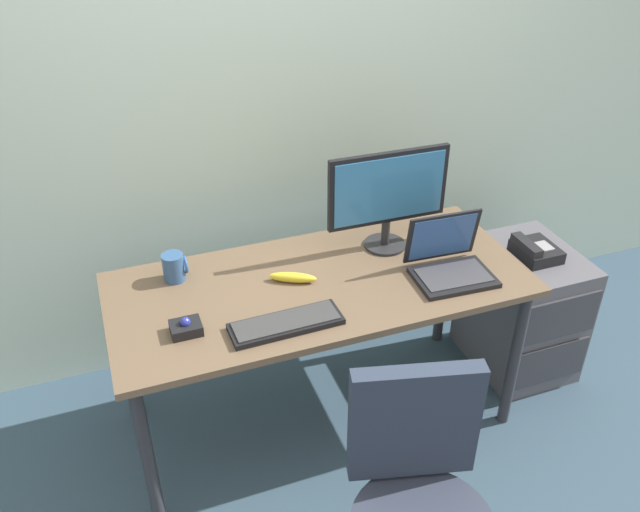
% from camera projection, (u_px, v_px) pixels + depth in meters
% --- Properties ---
extents(ground_plane, '(8.00, 8.00, 0.00)m').
position_uv_depth(ground_plane, '(320.00, 416.00, 3.04)').
color(ground_plane, '#344A5A').
extents(back_wall, '(6.00, 0.10, 2.80)m').
position_uv_depth(back_wall, '(262.00, 67.00, 2.85)').
color(back_wall, '#B8CDBA').
rests_on(back_wall, ground).
extents(desk, '(1.66, 0.73, 0.75)m').
position_uv_depth(desk, '(320.00, 297.00, 2.68)').
color(desk, brown).
rests_on(desk, ground).
extents(file_cabinet, '(0.42, 0.53, 0.62)m').
position_uv_depth(file_cabinet, '(522.00, 309.00, 3.20)').
color(file_cabinet, '#55545B').
rests_on(file_cabinet, ground).
extents(desk_phone, '(0.17, 0.20, 0.09)m').
position_uv_depth(desk_phone, '(535.00, 250.00, 3.00)').
color(desk_phone, black).
rests_on(desk_phone, file_cabinet).
extents(monitor_main, '(0.52, 0.18, 0.44)m').
position_uv_depth(monitor_main, '(388.00, 194.00, 2.73)').
color(monitor_main, '#262628').
rests_on(monitor_main, desk).
extents(keyboard, '(0.41, 0.15, 0.03)m').
position_uv_depth(keyboard, '(286.00, 323.00, 2.39)').
color(keyboard, black).
rests_on(keyboard, desk).
extents(laptop, '(0.32, 0.28, 0.24)m').
position_uv_depth(laptop, '(449.00, 262.00, 2.66)').
color(laptop, black).
rests_on(laptop, desk).
extents(trackball_mouse, '(0.11, 0.09, 0.07)m').
position_uv_depth(trackball_mouse, '(186.00, 327.00, 2.36)').
color(trackball_mouse, black).
rests_on(trackball_mouse, desk).
extents(coffee_mug, '(0.10, 0.09, 0.11)m').
position_uv_depth(coffee_mug, '(174.00, 267.00, 2.62)').
color(coffee_mug, '#315483').
rests_on(coffee_mug, desk).
extents(banana, '(0.19, 0.12, 0.04)m').
position_uv_depth(banana, '(293.00, 277.00, 2.62)').
color(banana, yellow).
rests_on(banana, desk).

